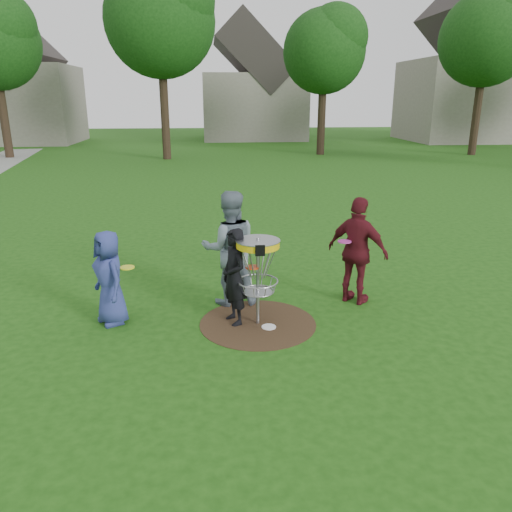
{
  "coord_description": "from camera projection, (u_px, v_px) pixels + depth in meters",
  "views": [
    {
      "loc": [
        -0.68,
        -6.98,
        3.35
      ],
      "look_at": [
        0.0,
        0.3,
        1.0
      ],
      "focal_mm": 35.0,
      "sensor_mm": 36.0,
      "label": 1
    }
  ],
  "objects": [
    {
      "name": "ground",
      "position": [
        258.0,
        323.0,
        7.7
      ],
      "size": [
        100.0,
        100.0,
        0.0
      ],
      "primitive_type": "plane",
      "color": "#19470F",
      "rests_on": "ground"
    },
    {
      "name": "dirt_patch",
      "position": [
        258.0,
        323.0,
        7.7
      ],
      "size": [
        1.8,
        1.8,
        0.01
      ],
      "primitive_type": "cylinder",
      "color": "#47331E",
      "rests_on": "ground"
    },
    {
      "name": "player_blue",
      "position": [
        110.0,
        278.0,
        7.54
      ],
      "size": [
        0.78,
        0.85,
        1.46
      ],
      "primitive_type": "imported",
      "rotation": [
        0.0,
        0.0,
        -1.0
      ],
      "color": "navy",
      "rests_on": "ground"
    },
    {
      "name": "player_black",
      "position": [
        234.0,
        277.0,
        7.52
      ],
      "size": [
        0.53,
        0.64,
        1.5
      ],
      "primitive_type": "imported",
      "rotation": [
        0.0,
        0.0,
        -1.19
      ],
      "color": "black",
      "rests_on": "ground"
    },
    {
      "name": "player_grey",
      "position": [
        230.0,
        248.0,
        8.21
      ],
      "size": [
        0.97,
        0.78,
        1.92
      ],
      "primitive_type": "imported",
      "rotation": [
        0.0,
        0.0,
        3.2
      ],
      "color": "slate",
      "rests_on": "ground"
    },
    {
      "name": "player_maroon",
      "position": [
        358.0,
        251.0,
        8.24
      ],
      "size": [
        1.08,
        1.04,
        1.81
      ],
      "primitive_type": "imported",
      "rotation": [
        0.0,
        0.0,
        2.4
      ],
      "color": "#5A141D",
      "rests_on": "ground"
    },
    {
      "name": "disc_on_grass",
      "position": [
        269.0,
        327.0,
        7.56
      ],
      "size": [
        0.22,
        0.22,
        0.02
      ],
      "primitive_type": "cylinder",
      "color": "white",
      "rests_on": "ground"
    },
    {
      "name": "disc_golf_basket",
      "position": [
        258.0,
        261.0,
        7.39
      ],
      "size": [
        0.66,
        0.67,
        1.38
      ],
      "color": "#9EA0A5",
      "rests_on": "ground"
    },
    {
      "name": "held_discs",
      "position": [
        242.0,
        254.0,
        7.72
      ],
      "size": [
        3.64,
        0.83,
        0.3
      ],
      "color": "yellow",
      "rests_on": "ground"
    },
    {
      "name": "tree_row",
      "position": [
        228.0,
        37.0,
        25.44
      ],
      "size": [
        51.2,
        17.42,
        9.9
      ],
      "color": "#38281C",
      "rests_on": "ground"
    },
    {
      "name": "house_row",
      "position": [
        278.0,
        85.0,
        38.2
      ],
      "size": [
        44.5,
        10.65,
        11.62
      ],
      "color": "gray",
      "rests_on": "ground"
    }
  ]
}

